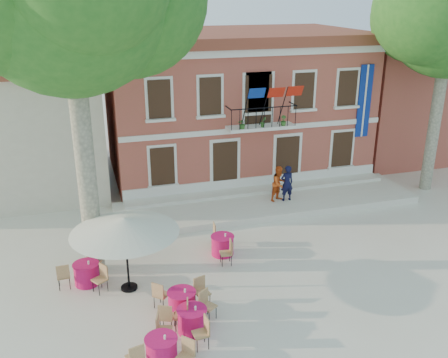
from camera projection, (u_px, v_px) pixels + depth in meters
ground at (260, 257)px, 18.86m from camera, size 90.00×90.00×0.00m
main_building at (232, 102)px, 27.01m from camera, size 13.50×9.59×7.50m
neighbor_west at (8, 123)px, 25.04m from camera, size 9.40×9.40×6.40m
neighbor_east at (409, 96)px, 31.32m from camera, size 9.40×9.40×6.40m
terrace at (268, 203)px, 23.28m from camera, size 14.00×3.40×0.30m
patio_umbrella at (124, 226)px, 16.03m from camera, size 3.53×3.53×2.62m
pedestrian_navy at (287, 183)px, 22.91m from camera, size 0.64×0.43×1.70m
pedestrian_orange at (279, 184)px, 22.91m from camera, size 1.00×0.91×1.66m
cafe_table_0 at (192, 319)px, 14.59m from camera, size 1.86×1.71×0.95m
cafe_table_1 at (182, 301)px, 15.43m from camera, size 1.82×1.79×0.95m
cafe_table_2 at (161, 349)px, 13.38m from camera, size 1.79×1.82×0.95m
cafe_table_3 at (87, 273)px, 17.00m from camera, size 1.66×1.87×0.95m
cafe_table_4 at (222, 244)px, 18.91m from camera, size 0.90×1.96×0.95m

